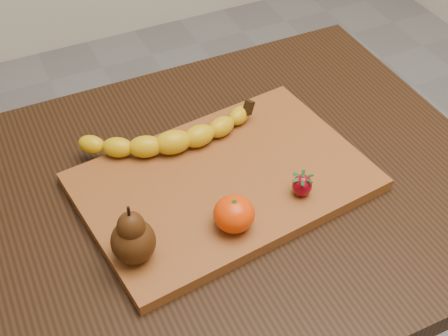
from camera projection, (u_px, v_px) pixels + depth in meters
name	position (u px, v px, depth m)	size (l,w,h in m)	color
table	(194.00, 237.00, 1.06)	(1.00, 0.70, 0.76)	black
cutting_board	(224.00, 182.00, 1.00)	(0.45, 0.30, 0.02)	brown
banana	(173.00, 142.00, 1.03)	(0.26, 0.07, 0.04)	#D7AD0A
pear	(132.00, 233.00, 0.85)	(0.06, 0.06, 0.10)	#3F1F0A
mandarin	(234.00, 214.00, 0.90)	(0.06, 0.06, 0.05)	#EA3902
strawberry	(302.00, 185.00, 0.96)	(0.03, 0.03, 0.04)	maroon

